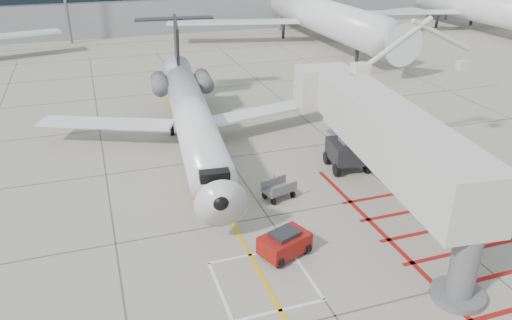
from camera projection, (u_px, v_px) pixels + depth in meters
name	position (u px, v px, depth m)	size (l,w,h in m)	color
ground_plane	(297.00, 259.00, 23.48)	(260.00, 260.00, 0.00)	gray
regional_jet	(195.00, 108.00, 31.99)	(22.08, 27.85, 7.30)	silver
jet_bridge	(396.00, 151.00, 25.28)	(9.20, 19.41, 7.77)	silver
pushback_tug	(285.00, 242.00, 23.55)	(2.32, 1.45, 1.35)	maroon
baggage_cart	(279.00, 189.00, 28.54)	(1.78, 1.12, 1.12)	#5E5D63
ground_power_unit	(461.00, 194.00, 27.13)	(2.50, 1.46, 1.98)	#B8B5AF
cone_nose	(194.00, 194.00, 28.67)	(0.35, 0.35, 0.48)	#FF5A0D
cone_side	(274.00, 178.00, 30.51)	(0.39, 0.39, 0.54)	#DE4A0B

